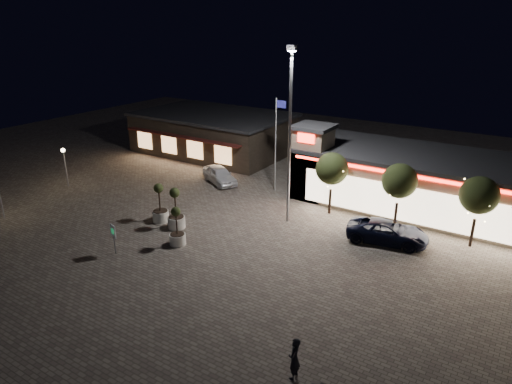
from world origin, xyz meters
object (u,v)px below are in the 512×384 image
Objects in this scene: planter_left at (160,210)px; planter_mid at (177,233)px; pedestrian at (294,359)px; white_sedan at (220,175)px; valet_sign at (113,233)px; pickup_truck at (387,232)px.

planter_left is 1.11× the size of planter_mid.
planter_mid is at bearing -125.20° from pedestrian.
planter_mid is (4.90, -11.11, 0.06)m from white_sedan.
planter_mid reaches higher than valet_sign.
planter_left is at bearing 149.17° from planter_mid.
pedestrian is at bearing 172.32° from pickup_truck.
planter_left reaches higher than planter_mid.
white_sedan is 14.41m from valet_sign.
planter_mid is at bearing 113.91° from pickup_truck.
white_sedan is (-16.40, 3.34, 0.03)m from pickup_truck.
planter_left is (-15.02, -5.68, 0.17)m from pickup_truck.
white_sedan is 9.13m from planter_left.
pedestrian is (17.01, -17.53, 0.20)m from white_sedan.
pedestrian is at bearing -28.57° from planter_left.
pedestrian is at bearing -108.21° from white_sedan.
pedestrian is at bearing -27.89° from planter_mid.
planter_left is (1.38, -9.02, 0.15)m from white_sedan.
pickup_truck is 1.80× the size of planter_left.
pedestrian is 14.99m from valet_sign.
planter_left reaches higher than pickup_truck.
planter_mid reaches higher than pickup_truck.
valet_sign is (-14.61, 3.33, 0.43)m from pedestrian.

